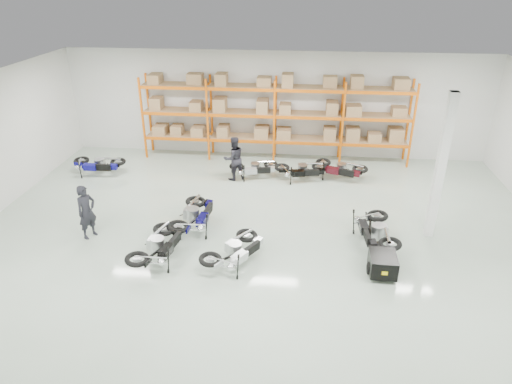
# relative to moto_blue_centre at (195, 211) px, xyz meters

# --- Properties ---
(room) EXTENTS (18.00, 18.00, 18.00)m
(room) POSITION_rel_moto_blue_centre_xyz_m (2.11, -0.14, 1.63)
(room) COLOR #A7BAA8
(room) RESTS_ON ground
(pallet_rack) EXTENTS (11.28, 0.98, 3.62)m
(pallet_rack) POSITION_rel_moto_blue_centre_xyz_m (2.11, 6.31, 1.64)
(pallet_rack) COLOR #E0600B
(pallet_rack) RESTS_ON ground
(structural_column) EXTENTS (0.25, 0.25, 4.50)m
(structural_column) POSITION_rel_moto_blue_centre_xyz_m (7.31, 0.36, 1.63)
(structural_column) COLOR white
(structural_column) RESTS_ON ground
(moto_blue_centre) EXTENTS (1.21, 2.11, 1.31)m
(moto_blue_centre) POSITION_rel_moto_blue_centre_xyz_m (0.00, 0.00, 0.00)
(moto_blue_centre) COLOR #0A0643
(moto_blue_centre) RESTS_ON ground
(moto_silver_left) EXTENTS (1.77, 2.07, 1.21)m
(moto_silver_left) POSITION_rel_moto_blue_centre_xyz_m (1.56, -1.81, -0.05)
(moto_silver_left) COLOR silver
(moto_silver_left) RESTS_ON ground
(moto_black_far_left) EXTENTS (1.29, 2.09, 1.26)m
(moto_black_far_left) POSITION_rel_moto_blue_centre_xyz_m (-0.62, -1.81, -0.02)
(moto_black_far_left) COLOR black
(moto_black_far_left) RESTS_ON ground
(moto_touring_right) EXTENTS (1.12, 2.03, 1.27)m
(moto_touring_right) POSITION_rel_moto_blue_centre_xyz_m (5.55, -0.33, -0.02)
(moto_touring_right) COLOR black
(moto_touring_right) RESTS_ON ground
(trailer) EXTENTS (0.79, 1.49, 0.62)m
(trailer) POSITION_rel_moto_blue_centre_xyz_m (5.55, -1.93, -0.25)
(trailer) COLOR black
(trailer) RESTS_ON ground
(moto_back_a) EXTENTS (1.85, 0.93, 1.19)m
(moto_back_a) POSITION_rel_moto_blue_centre_xyz_m (-4.85, 3.87, -0.05)
(moto_back_a) COLOR navy
(moto_back_a) RESTS_ON ground
(moto_back_b) EXTENTS (1.82, 1.20, 1.09)m
(moto_back_b) POSITION_rel_moto_blue_centre_xyz_m (1.45, 4.21, -0.10)
(moto_back_b) COLOR #ABAFB5
(moto_back_b) RESTS_ON ground
(moto_back_c) EXTENTS (1.91, 1.19, 1.15)m
(moto_back_c) POSITION_rel_moto_blue_centre_xyz_m (3.32, 4.14, -0.07)
(moto_back_c) COLOR black
(moto_back_c) RESTS_ON ground
(moto_back_d) EXTENTS (2.02, 1.49, 1.18)m
(moto_back_d) POSITION_rel_moto_blue_centre_xyz_m (4.80, 4.42, -0.06)
(moto_back_d) COLOR #430D16
(moto_back_d) RESTS_ON ground
(person_left) EXTENTS (0.66, 0.75, 1.72)m
(person_left) POSITION_rel_moto_blue_centre_xyz_m (-3.13, -0.79, 0.24)
(person_left) COLOR black
(person_left) RESTS_ON ground
(person_back) EXTENTS (1.07, 1.00, 1.75)m
(person_back) POSITION_rel_moto_blue_centre_xyz_m (0.68, 3.94, 0.26)
(person_back) COLOR #222028
(person_back) RESTS_ON ground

